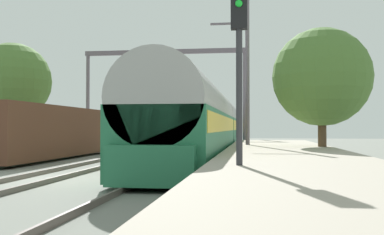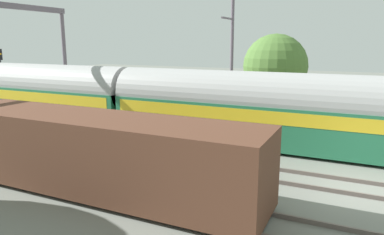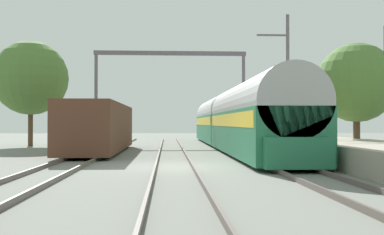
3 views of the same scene
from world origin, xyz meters
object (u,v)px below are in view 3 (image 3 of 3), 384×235
passenger_train (232,120)px  person_crossing (239,131)px  railway_signal_far (231,109)px  freight_car (100,128)px  catenary_gantry (170,77)px

passenger_train → person_crossing: passenger_train is taller
passenger_train → railway_signal_far: 14.09m
person_crossing → railway_signal_far: size_ratio=0.35×
passenger_train → person_crossing: bearing=76.3°
freight_car → person_crossing: size_ratio=7.51×
person_crossing → railway_signal_far: (0.41, 7.70, 2.14)m
railway_signal_far → catenary_gantry: size_ratio=0.38×
person_crossing → catenary_gantry: (-5.77, 0.74, 4.63)m
person_crossing → passenger_train: bearing=53.4°
freight_car → person_crossing: bearing=46.8°
freight_car → catenary_gantry: catenary_gantry is taller
passenger_train → freight_car: bearing=-152.3°
railway_signal_far → freight_car: bearing=-119.6°
person_crossing → freight_car: bearing=23.8°
freight_car → catenary_gantry: bearing=69.5°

